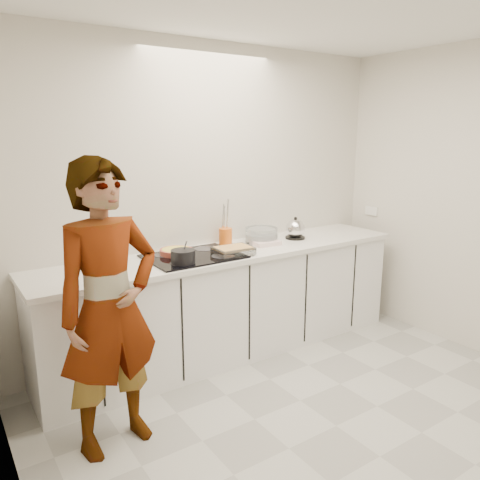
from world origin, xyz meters
TOP-DOWN VIEW (x-y plane):
  - floor at (0.00, 0.00)m, footprint 3.60×3.20m
  - wall_back at (0.00, 1.60)m, footprint 3.60×0.00m
  - wall_left at (-1.80, 0.00)m, footprint 0.00×3.20m
  - base_cabinets at (0.00, 1.28)m, footprint 3.20×0.58m
  - countertop at (0.00, 1.28)m, footprint 3.24×0.64m
  - hob at (-0.35, 1.26)m, footprint 0.72×0.54m
  - tart_dish at (-0.44, 1.37)m, footprint 0.30×0.30m
  - saucepan at (-0.52, 1.11)m, footprint 0.18×0.18m
  - baking_dish at (-0.06, 1.12)m, footprint 0.31×0.23m
  - mixing_bowl at (0.39, 1.36)m, footprint 0.38×0.38m
  - tea_towel at (0.37, 1.27)m, footprint 0.24×0.19m
  - kettle at (0.74, 1.31)m, footprint 0.20×0.20m
  - utensil_crock at (0.09, 1.48)m, footprint 0.14×0.14m
  - cook at (-1.23, 0.65)m, footprint 0.70×0.53m

SIDE VIEW (x-z plane):
  - floor at x=0.00m, z-range 0.00..0.00m
  - base_cabinets at x=0.00m, z-range 0.00..0.87m
  - cook at x=-1.23m, z-range 0.00..1.75m
  - countertop at x=0.00m, z-range 0.87..0.91m
  - hob at x=-0.35m, z-range 0.91..0.92m
  - tea_towel at x=0.37m, z-range 0.91..0.95m
  - tart_dish at x=-0.44m, z-range 0.93..0.97m
  - baking_dish at x=-0.06m, z-range 0.93..0.98m
  - mixing_bowl at x=0.39m, z-range 0.90..1.04m
  - saucepan at x=-0.52m, z-range 0.89..1.06m
  - utensil_crock at x=0.09m, z-range 0.91..1.05m
  - kettle at x=0.74m, z-range 0.89..1.10m
  - wall_back at x=0.00m, z-range 0.00..2.60m
  - wall_left at x=-1.80m, z-range 0.00..2.60m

